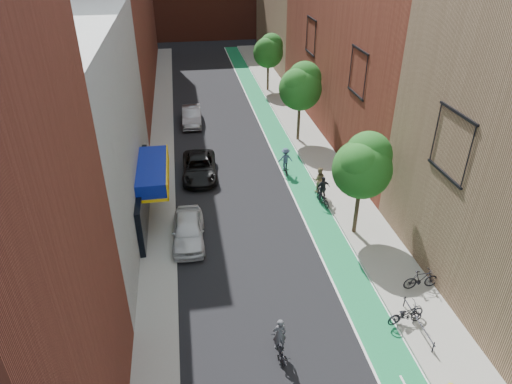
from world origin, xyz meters
name	(u,v)px	position (x,y,z in m)	size (l,w,h in m)	color
bike_lane	(275,133)	(4.00, 26.00, 0.01)	(2.00, 68.00, 0.01)	#136C36
sidewalk_left	(162,139)	(-6.00, 26.00, 0.07)	(2.00, 68.00, 0.15)	gray
sidewalk_right	(302,130)	(6.50, 26.00, 0.07)	(3.00, 68.00, 0.15)	gray
building_left_white	(59,134)	(-11.00, 14.00, 6.00)	(8.00, 20.00, 12.00)	silver
tree_near	(363,165)	(5.65, 10.02, 4.66)	(3.40, 3.36, 6.42)	#332619
tree_mid	(301,85)	(5.65, 24.02, 4.89)	(3.55, 3.53, 6.74)	#332619
tree_far	(269,50)	(5.65, 38.02, 4.50)	(3.30, 3.25, 6.21)	#332619
parked_car_white	(188,230)	(-4.26, 10.86, 0.78)	(1.84, 4.58, 1.56)	silver
parked_car_black	(199,167)	(-3.15, 18.87, 0.74)	(2.46, 5.33, 1.48)	black
parked_car_silver	(192,116)	(-3.24, 29.42, 0.80)	(1.70, 4.87, 1.60)	gray
cyclist_lead	(279,343)	(-0.72, 1.90, 0.67)	(0.66, 1.66, 2.00)	black
cyclist_lane_near	(319,184)	(4.70, 14.63, 0.92)	(1.00, 1.86, 2.18)	black
cyclist_lane_mid	(323,194)	(4.70, 13.61, 0.77)	(1.04, 1.73, 2.02)	black
cyclist_lane_far	(285,162)	(3.20, 18.29, 0.91)	(1.11, 1.70, 2.04)	black
parked_bike_near	(406,313)	(5.40, 2.67, 0.65)	(0.67, 1.91, 1.00)	black
parked_bike_mid	(421,279)	(7.17, 4.71, 0.71)	(0.53, 1.86, 1.12)	black
parked_bike_far	(406,316)	(5.40, 2.62, 0.56)	(0.55, 1.57, 0.82)	black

